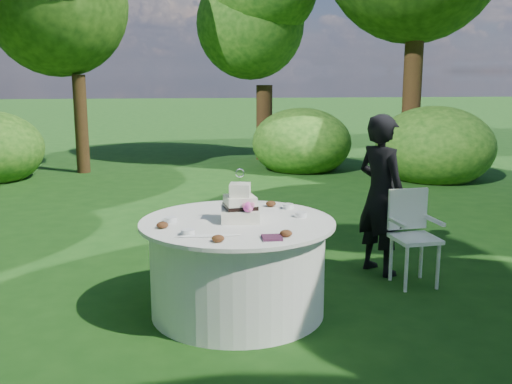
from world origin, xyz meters
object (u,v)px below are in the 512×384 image
(table, at_px, (238,266))
(cake, at_px, (240,207))
(chair, at_px, (412,229))
(guest, at_px, (381,195))
(napkins, at_px, (272,238))

(table, bearing_deg, cake, 3.51)
(table, relative_size, chair, 1.79)
(guest, relative_size, table, 0.99)
(cake, xyz_separation_m, chair, (1.63, 0.52, -0.37))
(napkins, bearing_deg, cake, 107.66)
(guest, distance_m, table, 1.73)
(napkins, relative_size, chair, 0.16)
(napkins, distance_m, table, 0.71)
(table, xyz_separation_m, cake, (0.02, 0.00, 0.50))
(guest, relative_size, chair, 1.78)
(cake, relative_size, chair, 0.48)
(napkins, height_order, table, napkins)
(table, height_order, chair, chair)
(napkins, height_order, cake, cake)
(napkins, distance_m, cake, 0.59)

